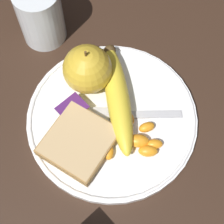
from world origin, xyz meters
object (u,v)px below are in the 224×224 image
(apple, at_px, (87,69))
(fork, at_px, (120,115))
(juice_glass, at_px, (41,16))
(jam_packet, at_px, (73,110))
(banana, at_px, (118,97))
(bread_slice, at_px, (78,140))
(plate, at_px, (112,118))

(apple, xyz_separation_m, fork, (-0.00, -0.08, -0.04))
(juice_glass, bearing_deg, fork, -93.86)
(apple, bearing_deg, fork, -92.76)
(juice_glass, relative_size, apple, 1.22)
(juice_glass, xyz_separation_m, jam_packet, (-0.07, -0.16, -0.03))
(juice_glass, distance_m, jam_packet, 0.17)
(banana, distance_m, bread_slice, 0.09)
(plate, bearing_deg, juice_glass, 82.77)
(banana, bearing_deg, plate, -150.71)
(banana, bearing_deg, bread_slice, -173.53)
(plate, height_order, juice_glass, juice_glass)
(juice_glass, distance_m, bread_slice, 0.22)
(juice_glass, bearing_deg, plate, -97.23)
(banana, relative_size, bread_slice, 1.49)
(banana, distance_m, fork, 0.03)
(plate, bearing_deg, bread_slice, 177.07)
(juice_glass, distance_m, banana, 0.19)
(plate, xyz_separation_m, banana, (0.02, 0.01, 0.02))
(juice_glass, relative_size, bread_slice, 0.88)
(banana, distance_m, jam_packet, 0.07)
(plate, height_order, bread_slice, bread_slice)
(juice_glass, xyz_separation_m, bread_slice, (-0.09, -0.20, -0.03))
(apple, height_order, bread_slice, apple)
(plate, relative_size, juice_glass, 2.55)
(plate, height_order, banana, banana)
(apple, relative_size, banana, 0.49)
(juice_glass, xyz_separation_m, fork, (-0.01, -0.21, -0.04))
(plate, distance_m, fork, 0.01)
(bread_slice, bearing_deg, plate, -2.93)
(apple, bearing_deg, banana, -81.21)
(plate, height_order, jam_packet, jam_packet)
(jam_packet, bearing_deg, fork, -45.76)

